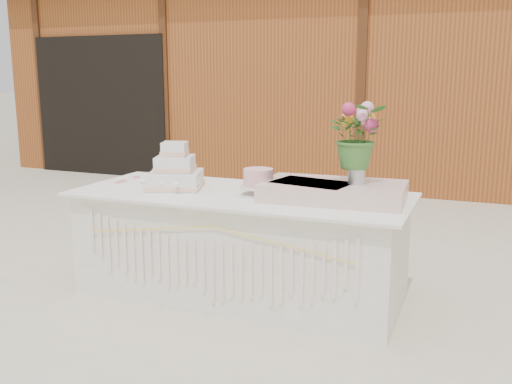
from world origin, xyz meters
TOP-DOWN VIEW (x-y plane):
  - ground at (0.00, 0.00)m, footprint 80.00×80.00m
  - barn at (-0.01, 5.99)m, footprint 12.60×4.60m
  - cake_table at (0.00, -0.00)m, footprint 2.40×1.00m
  - wedding_cake at (-0.51, -0.02)m, footprint 0.48×0.48m
  - pink_cake_stand at (0.15, -0.03)m, footprint 0.26×0.26m
  - satin_runner at (0.67, 0.03)m, footprint 0.97×0.59m
  - flower_vase at (0.82, 0.04)m, footprint 0.11×0.11m
  - bouquet at (0.82, 0.04)m, footprint 0.46×0.43m
  - loose_flowers at (-1.05, 0.14)m, footprint 0.25×0.35m

SIDE VIEW (x-z plane):
  - ground at x=0.00m, z-range 0.00..0.00m
  - cake_table at x=0.00m, z-range 0.00..0.77m
  - loose_flowers at x=-1.05m, z-range 0.77..0.79m
  - satin_runner at x=0.67m, z-range 0.77..0.89m
  - pink_cake_stand at x=0.15m, z-range 0.78..0.97m
  - wedding_cake at x=-0.51m, z-range 0.71..1.06m
  - flower_vase at x=0.82m, z-range 0.89..1.04m
  - bouquet at x=0.82m, z-range 1.04..1.47m
  - barn at x=-0.01m, z-range 0.03..3.33m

